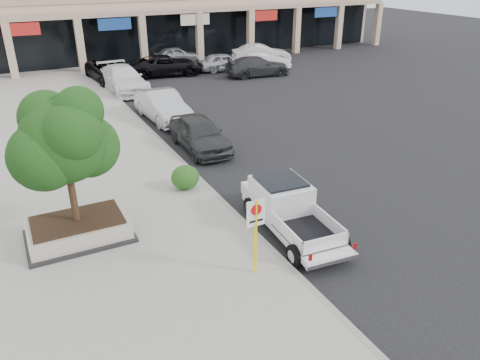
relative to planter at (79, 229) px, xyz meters
name	(u,v)px	position (x,y,z in m)	size (l,w,h in m)	color
ground	(288,219)	(6.66, -1.80, -0.48)	(120.00, 120.00, 0.00)	black
sidewalk	(92,182)	(1.16, 4.20, -0.40)	(8.00, 52.00, 0.15)	gray
curb	(184,164)	(5.11, 4.20, -0.40)	(0.20, 52.00, 0.15)	gray
planter	(79,229)	(0.00, 0.00, 0.00)	(3.20, 2.20, 0.68)	black
planter_tree	(68,139)	(0.13, 0.15, 2.94)	(2.90, 2.55, 4.00)	#311C13
no_parking_sign	(256,227)	(4.10, -4.11, 1.16)	(0.55, 0.09, 2.30)	yellow
hedge	(185,177)	(4.29, 1.82, 0.14)	(1.10, 0.99, 0.94)	#164D18
pickup_truck	(293,212)	(6.31, -2.61, 0.30)	(1.83, 4.94, 1.56)	white
curb_car_a	(199,134)	(6.52, 5.77, 0.30)	(1.83, 4.55, 1.55)	#2B2E30
curb_car_b	(163,106)	(6.41, 10.80, 0.34)	(1.72, 4.95, 1.63)	#AFB2B7
curb_car_c	(123,79)	(6.06, 18.14, 0.36)	(2.34, 5.76, 1.67)	white
curb_car_d	(112,71)	(6.01, 21.26, 0.34)	(2.70, 5.86, 1.63)	black
lot_car_a	(224,62)	(14.94, 20.96, 0.24)	(1.68, 4.18, 1.42)	#A7AAAF
lot_car_b	(264,62)	(17.89, 19.58, 0.23)	(1.48, 4.26, 1.40)	white
lot_car_c	(257,66)	(16.47, 18.15, 0.26)	(2.07, 5.08, 1.47)	#2B2D30
lot_car_d	(167,65)	(10.30, 21.52, 0.30)	(2.56, 5.54, 1.54)	black
lot_car_e	(176,55)	(12.68, 25.89, 0.21)	(1.61, 4.00, 1.36)	#9DA1A5
lot_car_f	(261,54)	(19.05, 22.13, 0.34)	(1.72, 4.92, 1.62)	silver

